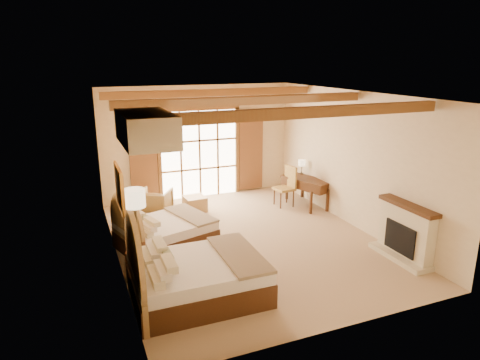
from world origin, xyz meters
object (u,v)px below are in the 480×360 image
bed_near (189,276)px  bed_far (160,231)px  armchair (155,203)px  desk (306,191)px  nightstand (142,262)px

bed_near → bed_far: size_ratio=0.97×
bed_far → armchair: size_ratio=2.88×
desk → armchair: bearing=150.7°
armchair → desk: bearing=-159.3°
nightstand → bed_near: bearing=-42.8°
bed_near → bed_far: bearing=91.2°
bed_far → bed_near: bearing=-106.1°
nightstand → armchair: 3.18m
nightstand → armchair: armchair is taller
armchair → bed_far: bearing=112.0°
bed_near → bed_far: (-0.03, 2.24, -0.06)m
bed_near → nightstand: (-0.61, 1.07, -0.14)m
desk → nightstand: bearing=-173.6°
bed_far → desk: bearing=-1.3°
armchair → nightstand: bearing=104.7°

